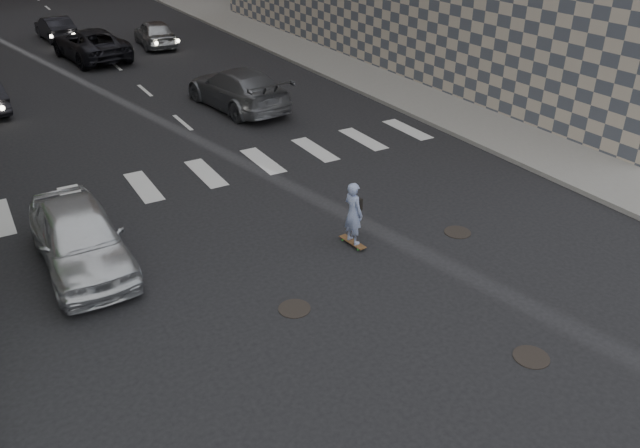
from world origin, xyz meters
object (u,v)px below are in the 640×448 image
Objects in this scene: skateboarder at (353,213)px; traffic_car_c at (90,44)px; traffic_car_b at (237,89)px; traffic_car_e at (55,28)px; traffic_car_d at (155,33)px; silver_sedan at (80,237)px.

traffic_car_c is (-1.27, 23.13, -0.11)m from skateboarder.
traffic_car_b is 1.35× the size of traffic_car_e.
traffic_car_c is 1.39× the size of traffic_car_e.
traffic_car_e is (-1.99, 29.13, -0.22)m from skateboarder.
skateboarder reaches higher than traffic_car_d.
traffic_car_b reaches higher than traffic_car_e.
traffic_car_d is (2.55, 24.46, -0.16)m from skateboarder.
skateboarder is at bearing -21.98° from silver_sedan.
silver_sedan is at bearing 152.23° from skateboarder.
traffic_car_b is (8.10, 9.34, 0.02)m from silver_sedan.
traffic_car_b is 12.74m from traffic_car_d.
traffic_car_c is at bearing -80.58° from traffic_car_b.
skateboarder is 11.91m from traffic_car_b.
skateboarder is 0.31× the size of traffic_car_b.
silver_sedan is at bearing 42.40° from traffic_car_b.
traffic_car_b is at bearing 91.91° from traffic_car_d.
silver_sedan is at bearing 72.96° from traffic_car_d.
traffic_car_b is 0.97× the size of traffic_car_c.
silver_sedan is 1.11× the size of traffic_car_e.
traffic_car_b is 1.28× the size of traffic_car_d.
skateboarder is 29.20m from traffic_car_e.
silver_sedan is 12.36m from traffic_car_b.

